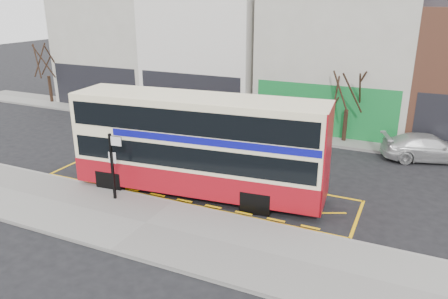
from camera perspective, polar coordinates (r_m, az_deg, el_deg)
The scene contains 15 objects.
ground at distance 18.28m, azimuth -6.09°, elevation -6.71°, with size 120.00×120.00×0.00m, color black.
pavement at distance 16.55m, azimuth -10.20°, elevation -9.60°, with size 40.00×4.00×0.15m, color gray.
kerb at distance 17.96m, azimuth -6.71°, elevation -6.96°, with size 40.00×0.15×0.15m, color gray.
far_pavement at distance 27.61m, azimuth 5.59°, elevation 2.61°, with size 50.00×3.00×0.15m, color gray.
road_markings at distance 19.53m, azimuth -3.70°, elevation -4.84°, with size 14.00×3.40×0.01m, color yellow, non-canonical shape.
terrace_far_left at distance 36.59m, azimuth -12.85°, elevation 13.95°, with size 8.00×8.01×10.80m.
terrace_left at distance 32.35m, azimuth -1.16°, elevation 14.64°, with size 8.00×8.01×11.80m.
terrace_green_shop at distance 29.58m, azimuth 15.16°, elevation 13.06°, with size 9.00×8.01×11.30m.
double_decker_bus at distance 18.10m, azimuth -3.25°, elevation 0.72°, with size 10.78×3.49×4.23m.
bus_stop_post at distance 17.95m, azimuth -14.28°, elevation -1.35°, with size 0.70×0.14×2.79m.
car_silver at distance 30.42m, azimuth -12.29°, elevation 5.00°, with size 1.58×3.93×1.34m, color silver.
car_grey at distance 25.91m, azimuth 4.69°, elevation 2.76°, with size 1.31×3.76×1.24m, color #3A3D41.
car_white at distance 24.70m, azimuth 25.15°, elevation 0.21°, with size 1.87×4.61×1.34m, color #BBBBBB.
street_tree_left at distance 36.61m, azimuth -22.29°, elevation 11.72°, with size 2.72×2.72×5.87m.
street_tree_right at distance 25.31m, azimuth 16.04°, elevation 8.65°, with size 2.46×2.46×5.30m.
Camera 1 is at (8.59, -14.00, 8.02)m, focal length 35.00 mm.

